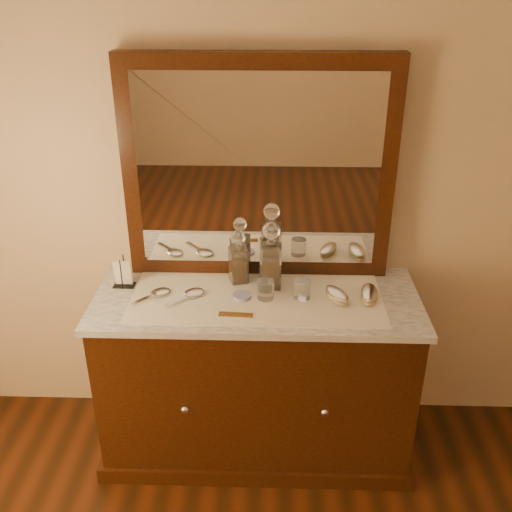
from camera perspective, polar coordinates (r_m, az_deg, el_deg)
name	(u,v)px	position (r m, az deg, el deg)	size (l,w,h in m)	color
dresser_cabinet	(257,376)	(2.75, 0.07, -12.02)	(1.40, 0.55, 0.82)	black
dresser_plinth	(257,435)	(3.00, 0.06, -17.56)	(1.46, 0.59, 0.08)	black
knob_left	(185,409)	(2.53, -7.17, -15.08)	(0.04, 0.04, 0.04)	silver
knob_right	(325,412)	(2.52, 6.95, -15.37)	(0.04, 0.04, 0.04)	silver
marble_top	(257,299)	(2.51, 0.07, -4.40)	(1.44, 0.59, 0.03)	white
mirror_frame	(258,171)	(2.52, 0.25, 8.61)	(1.20, 0.08, 1.00)	black
mirror_glass	(258,173)	(2.49, 0.23, 8.37)	(1.06, 0.01, 0.86)	white
lace_runner	(257,298)	(2.49, 0.06, -4.30)	(1.10, 0.45, 0.00)	white
pin_dish	(242,296)	(2.49, -1.43, -4.04)	(0.08, 0.08, 0.01)	white
comb	(236,315)	(2.36, -2.05, -5.92)	(0.14, 0.03, 0.01)	brown
napkin_rack	(123,275)	(2.63, -13.24, -1.84)	(0.10, 0.06, 0.14)	black
decanter_left	(238,262)	(2.57, -1.78, -0.60)	(0.10, 0.10, 0.26)	#8F5914
decanter_right	(271,262)	(2.52, 1.50, -0.61)	(0.10, 0.10, 0.31)	#8F5914
brush_near	(337,295)	(2.49, 8.17, -3.96)	(0.13, 0.17, 0.04)	tan
brush_far	(369,294)	(2.52, 11.33, -3.82)	(0.09, 0.17, 0.04)	tan
hand_mirror_outer	(157,294)	(2.54, -9.94, -3.76)	(0.17, 0.18, 0.02)	silver
hand_mirror_inner	(191,294)	(2.51, -6.59, -3.86)	(0.18, 0.19, 0.02)	silver
tumblers	(284,289)	(2.47, 2.83, -3.37)	(0.23, 0.09, 0.08)	white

